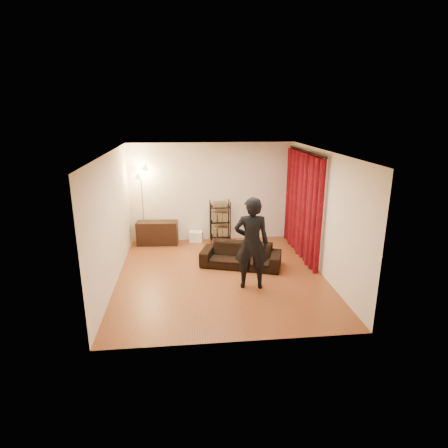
{
  "coord_description": "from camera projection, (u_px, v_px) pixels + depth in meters",
  "views": [
    {
      "loc": [
        -0.74,
        -7.57,
        3.5
      ],
      "look_at": [
        0.1,
        0.3,
        1.1
      ],
      "focal_mm": 30.0,
      "sensor_mm": 36.0,
      "label": 1
    }
  ],
  "objects": [
    {
      "name": "wall_right",
      "position": [
        324.0,
        214.0,
        8.13
      ],
      "size": [
        0.0,
        5.0,
        5.0
      ],
      "primitive_type": "plane",
      "rotation": [
        1.57,
        0.0,
        -1.57
      ],
      "color": "#F4E5CB",
      "rests_on": "ground"
    },
    {
      "name": "floor",
      "position": [
        221.0,
        275.0,
        8.29
      ],
      "size": [
        5.0,
        5.0,
        0.0
      ],
      "primitive_type": "plane",
      "color": "brown",
      "rests_on": "ground"
    },
    {
      "name": "curtain_rod",
      "position": [
        306.0,
        151.0,
        8.83
      ],
      "size": [
        0.04,
        2.65,
        0.04
      ],
      "primitive_type": "cylinder",
      "rotation": [
        1.57,
        0.0,
        0.0
      ],
      "color": "black",
      "rests_on": "wall_right"
    },
    {
      "name": "media_cabinet",
      "position": [
        157.0,
        233.0,
        10.16
      ],
      "size": [
        1.12,
        0.49,
        0.64
      ],
      "primitive_type": "cube",
      "rotation": [
        0.0,
        0.0,
        -0.07
      ],
      "color": "black",
      "rests_on": "ground"
    },
    {
      "name": "storage_boxes",
      "position": [
        196.0,
        237.0,
        10.4
      ],
      "size": [
        0.41,
        0.35,
        0.29
      ],
      "primitive_type": null,
      "rotation": [
        0.0,
        0.0,
        -0.21
      ],
      "color": "white",
      "rests_on": "ground"
    },
    {
      "name": "floor_lamp",
      "position": [
        143.0,
        207.0,
        9.9
      ],
      "size": [
        0.51,
        0.51,
        2.14
      ],
      "primitive_type": null,
      "rotation": [
        0.0,
        0.0,
        0.41
      ],
      "color": "silver",
      "rests_on": "ground"
    },
    {
      "name": "wall_left",
      "position": [
        112.0,
        220.0,
        7.67
      ],
      "size": [
        0.0,
        5.0,
        5.0
      ],
      "primitive_type": "plane",
      "rotation": [
        1.57,
        0.0,
        1.57
      ],
      "color": "#F4E5CB",
      "rests_on": "ground"
    },
    {
      "name": "ceiling",
      "position": [
        221.0,
        152.0,
        7.51
      ],
      "size": [
        5.0,
        5.0,
        0.0
      ],
      "primitive_type": "plane",
      "rotation": [
        3.14,
        0.0,
        0.0
      ],
      "color": "white",
      "rests_on": "ground"
    },
    {
      "name": "wall_back",
      "position": [
        212.0,
        192.0,
        10.28
      ],
      "size": [
        5.0,
        0.0,
        5.0
      ],
      "primitive_type": "plane",
      "rotation": [
        1.57,
        0.0,
        0.0
      ],
      "color": "#F4E5CB",
      "rests_on": "ground"
    },
    {
      "name": "curtain",
      "position": [
        302.0,
        205.0,
        9.21
      ],
      "size": [
        0.22,
        2.65,
        2.55
      ],
      "primitive_type": null,
      "color": "maroon",
      "rests_on": "ground"
    },
    {
      "name": "person",
      "position": [
        252.0,
        243.0,
        7.49
      ],
      "size": [
        0.75,
        0.55,
        1.91
      ],
      "primitive_type": "imported",
      "rotation": [
        0.0,
        0.0,
        3.01
      ],
      "color": "black",
      "rests_on": "ground"
    },
    {
      "name": "wire_shelf",
      "position": [
        220.0,
        221.0,
        10.31
      ],
      "size": [
        0.62,
        0.53,
        1.15
      ],
      "primitive_type": null,
      "rotation": [
        0.0,
        0.0,
        -0.36
      ],
      "color": "black",
      "rests_on": "ground"
    },
    {
      "name": "wall_front",
      "position": [
        237.0,
        263.0,
        5.52
      ],
      "size": [
        5.0,
        0.0,
        5.0
      ],
      "primitive_type": "plane",
      "rotation": [
        -1.57,
        0.0,
        0.0
      ],
      "color": "#F4E5CB",
      "rests_on": "ground"
    },
    {
      "name": "sofa",
      "position": [
        241.0,
        255.0,
        8.72
      ],
      "size": [
        1.97,
        1.26,
        0.54
      ],
      "primitive_type": "imported",
      "rotation": [
        0.0,
        0.0,
        -0.32
      ],
      "color": "black",
      "rests_on": "ground"
    }
  ]
}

